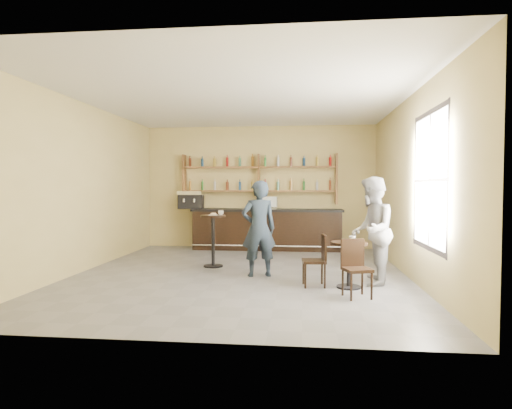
# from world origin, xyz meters

# --- Properties ---
(floor) EXTENTS (7.00, 7.00, 0.00)m
(floor) POSITION_xyz_m (0.00, 0.00, 0.00)
(floor) COLOR slate
(floor) RESTS_ON ground
(ceiling) EXTENTS (7.00, 7.00, 0.00)m
(ceiling) POSITION_xyz_m (0.00, 0.00, 3.20)
(ceiling) COLOR white
(ceiling) RESTS_ON wall_back
(wall_back) EXTENTS (7.00, 0.00, 7.00)m
(wall_back) POSITION_xyz_m (0.00, 3.50, 1.60)
(wall_back) COLOR tan
(wall_back) RESTS_ON floor
(wall_front) EXTENTS (7.00, 0.00, 7.00)m
(wall_front) POSITION_xyz_m (0.00, -3.50, 1.60)
(wall_front) COLOR tan
(wall_front) RESTS_ON floor
(wall_left) EXTENTS (0.00, 7.00, 7.00)m
(wall_left) POSITION_xyz_m (-3.00, 0.00, 1.60)
(wall_left) COLOR tan
(wall_left) RESTS_ON floor
(wall_right) EXTENTS (0.00, 7.00, 7.00)m
(wall_right) POSITION_xyz_m (3.00, 0.00, 1.60)
(wall_right) COLOR tan
(wall_right) RESTS_ON floor
(window_pane) EXTENTS (0.00, 2.00, 2.00)m
(window_pane) POSITION_xyz_m (2.99, -1.20, 1.70)
(window_pane) COLOR white
(window_pane) RESTS_ON wall_right
(window_frame) EXTENTS (0.04, 1.70, 2.10)m
(window_frame) POSITION_xyz_m (2.99, -1.20, 1.70)
(window_frame) COLOR black
(window_frame) RESTS_ON wall_right
(shelf_unit) EXTENTS (4.00, 0.26, 1.40)m
(shelf_unit) POSITION_xyz_m (0.00, 3.37, 1.81)
(shelf_unit) COLOR brown
(shelf_unit) RESTS_ON wall_back
(liquor_bottles) EXTENTS (3.68, 0.10, 1.00)m
(liquor_bottles) POSITION_xyz_m (0.00, 3.37, 1.98)
(liquor_bottles) COLOR #8C5919
(liquor_bottles) RESTS_ON shelf_unit
(bar_counter) EXTENTS (3.84, 0.75, 1.04)m
(bar_counter) POSITION_xyz_m (0.23, 3.15, 0.52)
(bar_counter) COLOR black
(bar_counter) RESTS_ON floor
(espresso_machine) EXTENTS (0.68, 0.48, 0.45)m
(espresso_machine) POSITION_xyz_m (-1.76, 3.15, 1.27)
(espresso_machine) COLOR black
(espresso_machine) RESTS_ON bar_counter
(pastry_case) EXTENTS (0.58, 0.49, 0.32)m
(pastry_case) POSITION_xyz_m (0.23, 3.15, 1.20)
(pastry_case) COLOR silver
(pastry_case) RESTS_ON bar_counter
(pedestal_table) EXTENTS (0.55, 0.55, 1.04)m
(pedestal_table) POSITION_xyz_m (-0.65, 0.64, 0.52)
(pedestal_table) COLOR black
(pedestal_table) RESTS_ON floor
(napkin) EXTENTS (0.18, 0.18, 0.00)m
(napkin) POSITION_xyz_m (-0.65, 0.64, 1.04)
(napkin) COLOR white
(napkin) RESTS_ON pedestal_table
(donut) EXTENTS (0.15, 0.15, 0.04)m
(donut) POSITION_xyz_m (-0.64, 0.63, 1.07)
(donut) COLOR #BA8744
(donut) RESTS_ON napkin
(cup_pedestal) EXTENTS (0.12, 0.12, 0.09)m
(cup_pedestal) POSITION_xyz_m (-0.51, 0.74, 1.08)
(cup_pedestal) COLOR white
(cup_pedestal) RESTS_ON pedestal_table
(man_main) EXTENTS (0.72, 0.58, 1.72)m
(man_main) POSITION_xyz_m (0.35, -0.17, 0.86)
(man_main) COLOR black
(man_main) RESTS_ON floor
(cafe_table) EXTENTS (0.60, 0.60, 0.73)m
(cafe_table) POSITION_xyz_m (1.87, -0.90, 0.37)
(cafe_table) COLOR black
(cafe_table) RESTS_ON floor
(cup_cafe) EXTENTS (0.12, 0.12, 0.09)m
(cup_cafe) POSITION_xyz_m (1.92, -0.90, 0.78)
(cup_cafe) COLOR white
(cup_cafe) RESTS_ON cafe_table
(chair_west) EXTENTS (0.40, 0.40, 0.84)m
(chair_west) POSITION_xyz_m (1.32, -0.85, 0.42)
(chair_west) COLOR black
(chair_west) RESTS_ON floor
(chair_south) EXTENTS (0.45, 0.45, 0.84)m
(chair_south) POSITION_xyz_m (1.92, -1.50, 0.42)
(chair_south) COLOR black
(chair_south) RESTS_ON floor
(patron_second) EXTENTS (0.83, 0.98, 1.78)m
(patron_second) POSITION_xyz_m (2.26, -0.60, 0.89)
(patron_second) COLOR gray
(patron_second) RESTS_ON floor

